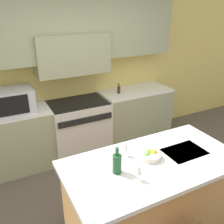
{
  "coord_description": "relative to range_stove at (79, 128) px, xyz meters",
  "views": [
    {
      "loc": [
        -1.19,
        -1.74,
        2.36
      ],
      "look_at": [
        0.07,
        0.72,
        1.15
      ],
      "focal_mm": 40.0,
      "sensor_mm": 36.0,
      "label": 1
    }
  ],
  "objects": [
    {
      "name": "wine_glass_near",
      "position": [
        -0.16,
        -2.03,
        0.56
      ],
      "size": [
        0.07,
        0.07,
        0.17
      ],
      "color": "white",
      "rests_on": "kitchen_island"
    },
    {
      "name": "wine_glass_far",
      "position": [
        -0.07,
        -1.64,
        0.56
      ],
      "size": [
        0.07,
        0.07,
        0.17
      ],
      "color": "white",
      "rests_on": "kitchen_island"
    },
    {
      "name": "back_cabinetry",
      "position": [
        0.0,
        0.27,
        1.14
      ],
      "size": [
        10.0,
        0.46,
        2.7
      ],
      "color": "#DBC166",
      "rests_on": "ground_plane"
    },
    {
      "name": "wine_bottle",
      "position": [
        -0.28,
        -1.84,
        0.54
      ],
      "size": [
        0.09,
        0.09,
        0.27
      ],
      "color": "#194723",
      "rests_on": "kitchen_island"
    },
    {
      "name": "range_stove",
      "position": [
        0.0,
        0.0,
        0.0
      ],
      "size": [
        0.93,
        0.7,
        0.91
      ],
      "color": "beige",
      "rests_on": "ground_plane"
    },
    {
      "name": "microwave",
      "position": [
        -0.91,
        0.02,
        0.64
      ],
      "size": [
        0.5,
        0.43,
        0.33
      ],
      "color": "#B7B7BC",
      "rests_on": "back_counter"
    },
    {
      "name": "kitchen_island",
      "position": [
        0.13,
        -1.85,
        -0.0
      ],
      "size": [
        1.81,
        0.94,
        0.9
      ],
      "color": "#B7844C",
      "rests_on": "ground_plane"
    },
    {
      "name": "fruit_bowl",
      "position": [
        0.14,
        -1.79,
        0.48
      ],
      "size": [
        0.22,
        0.22,
        0.09
      ],
      "color": "silver",
      "rests_on": "kitchen_island"
    },
    {
      "name": "back_counter",
      "position": [
        -0.0,
        0.02,
        0.01
      ],
      "size": [
        3.45,
        0.62,
        0.94
      ],
      "color": "gray",
      "rests_on": "ground_plane"
    },
    {
      "name": "oil_bottle_on_counter",
      "position": [
        0.75,
        0.02,
        0.55
      ],
      "size": [
        0.05,
        0.05,
        0.17
      ],
      "color": "#422314",
      "rests_on": "back_counter"
    }
  ]
}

